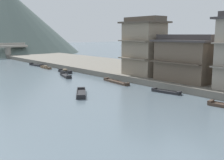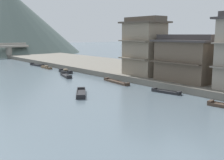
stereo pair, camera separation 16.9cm
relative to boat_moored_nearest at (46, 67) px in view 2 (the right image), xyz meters
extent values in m
cube|color=#6B665B|center=(10.86, -17.33, 0.21)|extent=(18.00, 110.00, 0.86)
cube|color=brown|center=(0.00, 0.00, -0.11)|extent=(1.07, 4.06, 0.23)
cube|color=brown|center=(0.10, 1.86, 0.10)|extent=(0.78, 0.40, 0.20)
cube|color=brown|center=(-0.10, -1.86, 0.10)|extent=(0.78, 0.40, 0.20)
cube|color=brown|center=(-0.38, 0.02, 0.04)|extent=(0.28, 3.52, 0.08)
cube|color=brown|center=(0.38, -0.02, 0.04)|extent=(0.28, 3.52, 0.08)
ellipsoid|color=brown|center=(0.00, 0.00, 0.21)|extent=(0.82, 1.10, 0.42)
cube|color=#423328|center=(-0.40, -37.71, 0.12)|extent=(0.95, 0.48, 0.21)
cube|color=#232326|center=(0.48, 5.71, -0.08)|extent=(1.34, 4.79, 0.30)
cube|color=#232326|center=(0.27, 7.92, 0.21)|extent=(0.82, 0.44, 0.27)
cube|color=#232326|center=(0.70, 3.51, 0.21)|extent=(0.82, 0.44, 0.27)
cube|color=#232326|center=(0.08, 5.67, 0.11)|extent=(0.49, 4.22, 0.08)
cube|color=#232326|center=(0.88, 5.75, 0.11)|extent=(0.49, 4.22, 0.08)
cube|color=#423328|center=(0.25, -22.22, -0.11)|extent=(1.56, 5.72, 0.22)
cube|color=#423328|center=(0.58, -19.56, 0.10)|extent=(0.83, 0.45, 0.20)
cube|color=#423328|center=(-0.07, -24.88, 0.10)|extent=(0.83, 0.45, 0.20)
cube|color=#423328|center=(-0.14, -22.17, 0.04)|extent=(0.70, 5.13, 0.08)
cube|color=#423328|center=(0.65, -22.27, 0.04)|extent=(0.70, 5.13, 0.08)
cube|color=#232326|center=(-0.11, -8.16, -0.07)|extent=(1.00, 3.70, 0.30)
cube|color=#232326|center=(-0.08, -6.46, 0.21)|extent=(0.85, 0.38, 0.27)
cube|color=#232326|center=(-0.14, -9.85, 0.21)|extent=(0.85, 0.38, 0.27)
cube|color=#232326|center=(-0.54, -8.15, 0.11)|extent=(0.14, 3.19, 0.08)
cube|color=#232326|center=(0.32, -8.16, 0.11)|extent=(0.14, 3.19, 0.08)
ellipsoid|color=brown|center=(-0.11, -8.16, 0.31)|extent=(0.86, 1.19, 0.46)
cube|color=#232326|center=(0.52, -31.28, -0.11)|extent=(1.47, 3.76, 0.22)
cube|color=#232326|center=(0.22, -29.62, 0.09)|extent=(0.81, 0.49, 0.20)
cube|color=#232326|center=(0.81, -32.93, 0.09)|extent=(0.81, 0.49, 0.20)
cube|color=#232326|center=(0.14, -31.34, 0.03)|extent=(0.63, 3.13, 0.08)
cube|color=#232326|center=(0.89, -31.21, 0.03)|extent=(0.63, 3.13, 0.08)
cube|color=#232326|center=(-8.10, -25.69, -0.09)|extent=(3.36, 4.29, 0.28)
cube|color=#232326|center=(-6.94, -23.97, 0.18)|extent=(0.98, 0.82, 0.25)
cube|color=#232326|center=(-9.26, -27.42, 0.18)|extent=(0.98, 0.82, 0.25)
cube|color=#232326|center=(-8.50, -25.43, 0.09)|extent=(2.27, 3.34, 0.08)
cube|color=#232326|center=(-7.70, -25.96, 0.09)|extent=(2.27, 3.34, 0.08)
cube|color=#232326|center=(-2.54, -12.53, -0.08)|extent=(2.13, 4.58, 0.29)
cube|color=#232326|center=(-1.96, -10.51, 0.20)|extent=(0.89, 0.57, 0.27)
cube|color=#232326|center=(-3.13, -14.55, 0.20)|extent=(0.89, 0.57, 0.27)
cube|color=#232326|center=(-2.94, -12.41, 0.11)|extent=(1.19, 3.87, 0.08)
cube|color=#232326|center=(-2.14, -12.65, 0.11)|extent=(1.19, 3.87, 0.08)
cube|color=brown|center=(5.38, -30.58, 3.23)|extent=(4.55, 7.45, 5.20)
cube|color=#4D4135|center=(2.76, -30.58, 3.23)|extent=(0.70, 7.45, 0.16)
cube|color=#3D3838|center=(5.38, -30.58, 5.95)|extent=(5.45, 8.35, 0.24)
cube|color=#3D3838|center=(5.38, -30.58, 6.42)|extent=(2.73, 8.35, 0.70)
cube|color=gray|center=(5.20, -22.98, 4.53)|extent=(4.18, 5.61, 7.80)
cube|color=#6E6151|center=(2.76, -22.98, 3.23)|extent=(0.70, 5.61, 0.16)
cube|color=#6E6151|center=(2.76, -22.98, 5.83)|extent=(0.70, 5.61, 0.16)
cube|color=#4C4238|center=(5.20, -22.98, 8.55)|extent=(5.08, 6.51, 0.24)
cube|color=#4C4238|center=(5.20, -22.98, 9.02)|extent=(2.51, 6.51, 0.70)
cylinder|color=gray|center=(2.72, 30.49, 1.35)|extent=(1.80, 1.80, 3.15)
cone|color=#4C5B56|center=(10.44, 55.76, 12.47)|extent=(56.46, 56.46, 25.38)
camera|label=1|loc=(-24.99, -51.68, 6.80)|focal=43.27mm
camera|label=2|loc=(-24.86, -51.79, 6.80)|focal=43.27mm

